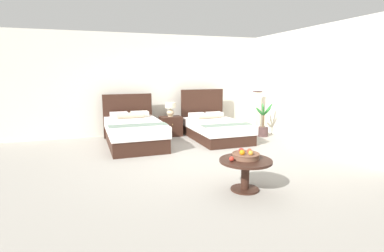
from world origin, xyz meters
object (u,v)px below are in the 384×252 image
floor_lamp_corner (257,112)px  potted_palm (263,126)px  bed_near_window (134,132)px  table_lamp (170,108)px  bed_near_corner (215,128)px  coffee_table (245,168)px  loose_apple (232,159)px  nightstand (171,126)px  fruit_bowl (246,155)px

floor_lamp_corner → potted_palm: floor_lamp_corner is taller
bed_near_window → table_lamp: size_ratio=5.58×
bed_near_corner → coffee_table: 3.57m
coffee_table → loose_apple: size_ratio=10.89×
bed_near_window → nightstand: size_ratio=3.61×
bed_near_corner → table_lamp: bearing=143.5°
bed_near_window → potted_palm: size_ratio=2.33×
nightstand → fruit_bowl: (0.08, -4.12, 0.26)m
bed_near_corner → floor_lamp_corner: 1.66m
bed_near_window → table_lamp: (1.12, 0.78, 0.45)m
bed_near_corner → loose_apple: (-1.21, -3.44, 0.23)m
nightstand → potted_palm: (2.41, -0.87, 0.01)m
nightstand → table_lamp: (0.00, 0.02, 0.51)m
coffee_table → loose_apple: loose_apple is taller
table_lamp → coffee_table: (0.05, -4.19, -0.43)m
bed_near_corner → nightstand: size_ratio=3.53×
table_lamp → fruit_bowl: 4.15m
fruit_bowl → potted_palm: potted_palm is taller
bed_near_window → table_lamp: bearing=34.8°
fruit_bowl → loose_apple: fruit_bowl is taller
table_lamp → fruit_bowl: (0.08, -4.14, -0.25)m
bed_near_window → table_lamp: bed_near_window is taller
floor_lamp_corner → bed_near_corner: bearing=-162.4°
nightstand → coffee_table: (0.05, -4.17, 0.08)m
bed_near_corner → bed_near_window: bearing=-179.5°
coffee_table → loose_apple: (-0.24, -0.01, 0.16)m
nightstand → loose_apple: bearing=-92.5°
coffee_table → potted_palm: potted_palm is taller
fruit_bowl → loose_apple: bearing=-167.2°
coffee_table → floor_lamp_corner: (2.52, 3.92, 0.26)m
bed_near_window → coffee_table: (1.18, -3.41, 0.02)m
fruit_bowl → potted_palm: 4.01m
floor_lamp_corner → loose_apple: bearing=-125.1°
bed_near_window → floor_lamp_corner: (3.70, 0.51, 0.28)m
coffee_table → fruit_bowl: bearing=62.4°
table_lamp → floor_lamp_corner: size_ratio=0.32×
potted_palm → coffee_table: bearing=-125.6°
bed_near_corner → loose_apple: 3.65m
table_lamp → nightstand: bearing=-90.0°
coffee_table → table_lamp: bearing=90.7°
loose_apple → table_lamp: bearing=87.5°
bed_near_window → floor_lamp_corner: bearing=7.9°
bed_near_window → bed_near_corner: bearing=0.5°
bed_near_corner → table_lamp: bed_near_corner is taller
bed_near_corner → table_lamp: size_ratio=5.46×
coffee_table → floor_lamp_corner: size_ratio=0.65×
fruit_bowl → floor_lamp_corner: 4.61m
bed_near_window → loose_apple: 3.55m
table_lamp → bed_near_corner: bearing=-36.5°
floor_lamp_corner → potted_palm: bearing=-104.8°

